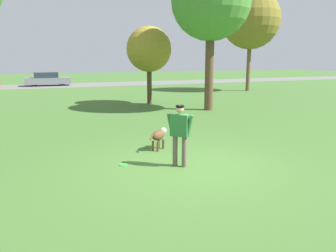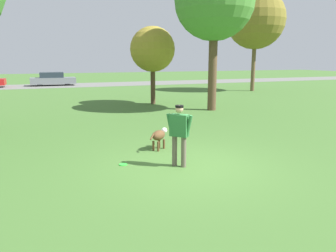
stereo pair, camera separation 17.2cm
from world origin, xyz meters
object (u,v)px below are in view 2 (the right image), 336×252
dog (159,136)px  parked_car_grey (53,79)px  person (179,130)px  tree_far_right (256,20)px  tree_near_right (214,1)px  tree_mid_center (153,50)px  frisbee (123,164)px

dog → parked_car_grey: parked_car_grey is taller
person → parked_car_grey: 28.85m
tree_far_right → parked_car_grey: (-15.89, 12.36, -5.28)m
tree_far_right → tree_near_right: 11.98m
person → tree_mid_center: (3.29, 11.68, 2.34)m
dog → tree_far_right: 21.02m
person → frisbee: 1.74m
tree_far_right → tree_mid_center: size_ratio=1.81×
person → parked_car_grey: bearing=141.5°
tree_mid_center → frisbee: bearing=-112.7°
tree_far_right → person: bearing=-130.5°
tree_far_right → parked_car_grey: tree_far_right is taller
frisbee → tree_near_right: tree_near_right is taller
parked_car_grey → person: bearing=-85.8°
tree_far_right → tree_near_right: tree_far_right is taller
frisbee → parked_car_grey: size_ratio=0.05×
person → tree_near_right: (5.43, 8.11, 4.70)m
person → tree_near_right: bearing=104.0°
person → tree_near_right: tree_near_right is taller
person → tree_far_right: bearing=97.4°
tree_near_right → parked_car_grey: size_ratio=1.73×
person → tree_far_right: tree_far_right is taller
tree_far_right → dog: bearing=-133.4°
dog → tree_far_right: tree_far_right is taller
frisbee → dog: bearing=37.4°
person → parked_car_grey: size_ratio=0.36×
tree_near_right → parked_car_grey: bearing=109.4°
frisbee → tree_far_right: 22.82m
tree_far_right → tree_near_right: size_ratio=1.08×
dog → frisbee: bearing=177.6°
tree_near_right → parked_car_grey: tree_near_right is taller
frisbee → parked_car_grey: (-0.54, 28.16, 0.66)m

